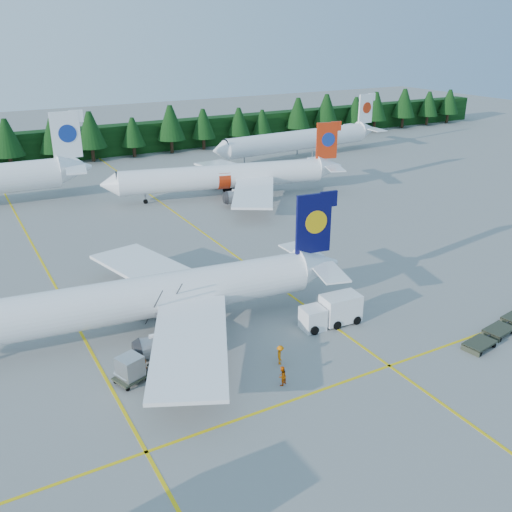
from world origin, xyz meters
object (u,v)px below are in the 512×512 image
airliner_red (219,177)px  airliner_navy (125,302)px  service_truck (331,311)px  airstairs (177,335)px

airliner_red → airliner_navy: bearing=-113.3°
airliner_navy → service_truck: size_ratio=6.55×
airliner_navy → airliner_red: airliner_navy is taller
airliner_navy → service_truck: 17.92m
service_truck → airliner_navy: bearing=161.2°
airliner_navy → airstairs: bearing=-41.0°
airstairs → service_truck: bearing=-28.0°
airliner_red → service_truck: 42.28m
airliner_navy → airstairs: size_ratio=5.59×
airliner_red → service_truck: size_ratio=6.46×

